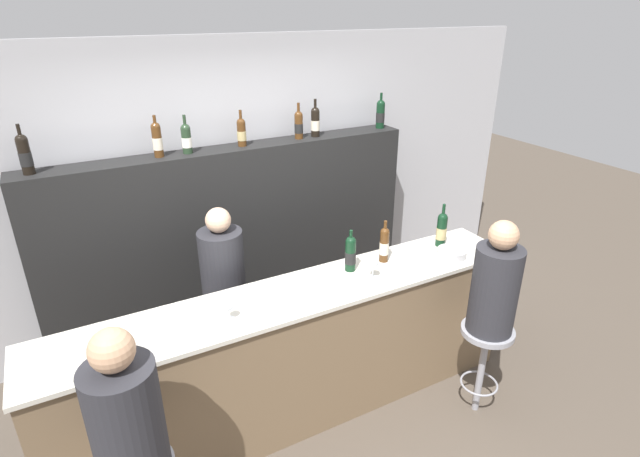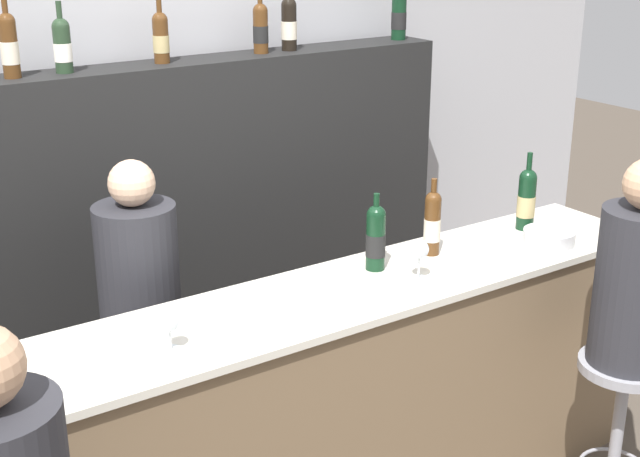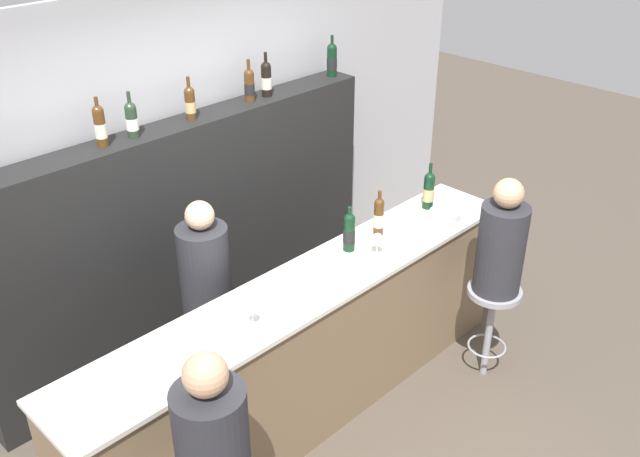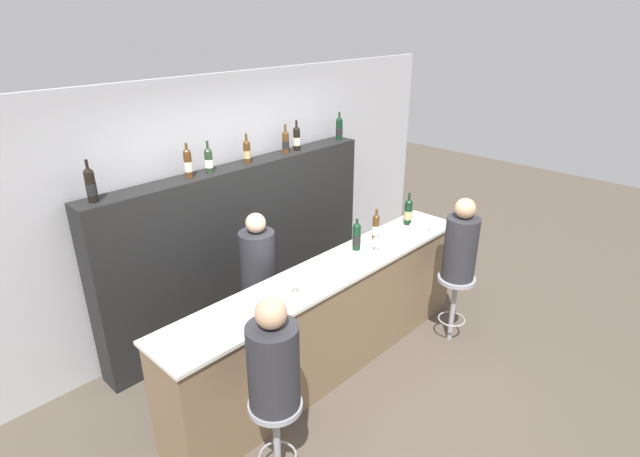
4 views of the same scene
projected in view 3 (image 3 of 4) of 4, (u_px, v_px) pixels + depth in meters
name	position (u px, v px, depth m)	size (l,w,h in m)	color
ground_plane	(337.00, 432.00, 4.68)	(16.00, 16.00, 0.00)	#4C4238
wall_back	(165.00, 174.00, 5.10)	(6.40, 0.05, 2.60)	#B2B2B7
bar_counter	(309.00, 351.00, 4.58)	(3.42, 0.55, 1.05)	brown
back_bar_cabinet	(189.00, 237.00, 5.17)	(3.21, 0.28, 1.75)	black
wine_bottle_counter_0	(349.00, 232.00, 4.61)	(0.08, 0.08, 0.32)	black
wine_bottle_counter_1	(379.00, 216.00, 4.79)	(0.07, 0.07, 0.33)	#4C2D14
wine_bottle_counter_2	(429.00, 190.00, 5.13)	(0.08, 0.08, 0.35)	black
wine_bottle_backbar_1	(100.00, 126.00, 4.34)	(0.07, 0.07, 0.32)	#4C2D14
wine_bottle_backbar_2	(132.00, 119.00, 4.48)	(0.08, 0.08, 0.30)	#233823
wine_bottle_backbar_3	(190.00, 102.00, 4.76)	(0.07, 0.07, 0.29)	#4C2D14
wine_bottle_backbar_4	(249.00, 85.00, 5.08)	(0.07, 0.07, 0.31)	#4C2D14
wine_bottle_backbar_5	(266.00, 79.00, 5.18)	(0.08, 0.08, 0.32)	black
wine_bottle_backbar_6	(332.00, 59.00, 5.60)	(0.08, 0.08, 0.32)	black
wine_glass_0	(252.00, 311.00, 3.91)	(0.07, 0.07, 0.13)	silver
wine_glass_1	(377.00, 240.00, 4.56)	(0.07, 0.07, 0.16)	silver
metal_bowl	(445.00, 215.00, 5.03)	(0.22, 0.22, 0.06)	#B7B7BC
guest_seated_left	(212.00, 437.00, 3.20)	(0.34, 0.34, 0.81)	#28282D
bar_stool_right	(492.00, 309.00, 4.92)	(0.37, 0.37, 0.73)	gray
guest_seated_right	(502.00, 244.00, 4.66)	(0.32, 0.32, 0.82)	#28282D
bartender	(209.00, 312.00, 4.67)	(0.33, 0.33, 1.51)	#28282D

